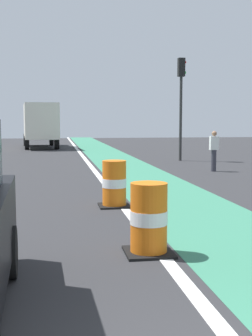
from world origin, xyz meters
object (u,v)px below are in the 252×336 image
at_px(traffic_light_corner, 181,91).
at_px(delivery_truck_down_block, 40,123).
at_px(traffic_barrel_mid, 114,184).
at_px(pedestrian_crossing, 214,150).
at_px(traffic_barrel_front, 149,219).

bearing_deg(traffic_light_corner, delivery_truck_down_block, 120.77).
relative_size(traffic_barrel_mid, delivery_truck_down_block, 0.14).
relative_size(delivery_truck_down_block, pedestrian_crossing, 4.82).
distance_m(traffic_barrel_front, traffic_barrel_mid, 3.84).
xyz_separation_m(traffic_barrel_front, delivery_truck_down_block, (-2.44, 27.76, 1.31)).
relative_size(traffic_barrel_front, delivery_truck_down_block, 0.14).
xyz_separation_m(traffic_barrel_front, pedestrian_crossing, (4.87, 10.56, 0.33)).
bearing_deg(traffic_barrel_front, traffic_barrel_mid, 90.30).
bearing_deg(traffic_barrel_front, delivery_truck_down_block, 95.01).
bearing_deg(pedestrian_crossing, traffic_barrel_front, -114.78).
relative_size(traffic_light_corner, pedestrian_crossing, 3.17).
bearing_deg(traffic_light_corner, traffic_barrel_front, -107.57).
bearing_deg(traffic_barrel_mid, pedestrian_crossing, 53.93).
relative_size(traffic_barrel_front, pedestrian_crossing, 0.68).
relative_size(traffic_barrel_mid, pedestrian_crossing, 0.68).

